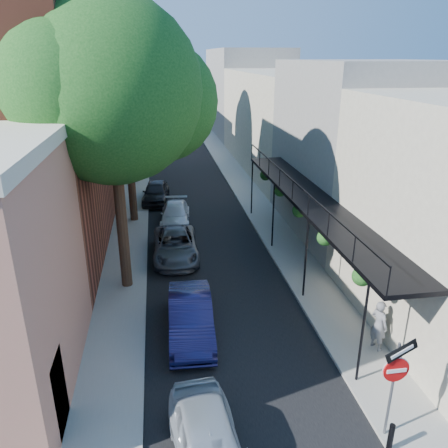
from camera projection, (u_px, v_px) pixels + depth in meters
name	position (u px, v px, depth m)	size (l,w,h in m)	color
road_surface	(185.00, 170.00, 37.57)	(6.00, 64.00, 0.01)	black
sidewalk_left	(137.00, 171.00, 36.98)	(2.00, 64.00, 0.12)	gray
sidewalk_right	(230.00, 168.00, 38.11)	(2.00, 64.00, 0.12)	gray
buildings_left	(62.00, 116.00, 33.33)	(10.10, 59.10, 12.00)	tan
buildings_right	(290.00, 116.00, 36.78)	(9.80, 55.00, 10.00)	beige
sign_post	(396.00, 374.00, 10.52)	(0.89, 0.17, 2.99)	#595B60
bollard	(391.00, 438.00, 10.60)	(0.14, 0.14, 0.80)	black
oak_near	(123.00, 94.00, 16.05)	(7.48, 6.80, 11.42)	#312013
oak_mid	(132.00, 98.00, 23.69)	(6.60, 6.00, 10.20)	#312013
oak_far	(137.00, 70.00, 31.60)	(7.70, 7.00, 11.90)	#312013
parked_car_a	(209.00, 446.00, 10.17)	(1.63, 4.06, 1.38)	#9FA8B0
parked_car_b	(191.00, 317.00, 15.19)	(1.49, 4.28, 1.41)	#171544
parked_car_c	(176.00, 245.00, 21.10)	(2.11, 4.57, 1.27)	#4E5055
parked_car_d	(175.00, 214.00, 25.37)	(1.62, 4.00, 1.16)	silver
parked_car_e	(156.00, 192.00, 29.17)	(1.63, 4.05, 1.38)	black
pedestrian	(379.00, 325.00, 14.21)	(0.64, 0.42, 1.76)	slate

